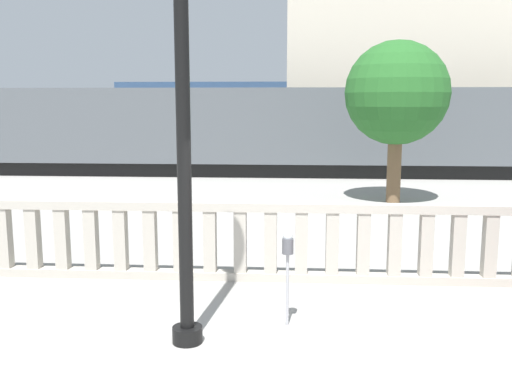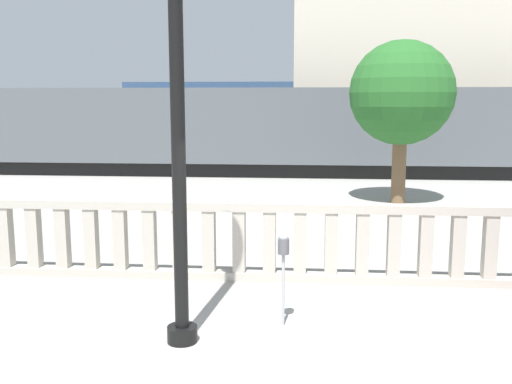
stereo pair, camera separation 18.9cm
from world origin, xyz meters
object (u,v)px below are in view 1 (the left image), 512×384
object	(u,v)px
train_far	(326,118)
tree_left	(397,94)
train_near	(278,130)
parking_meter	(288,252)
lamppost	(182,59)

from	to	relation	value
train_far	tree_left	world-z (taller)	tree_left
train_near	tree_left	xyz separation A→B (m)	(3.56, -6.24, 1.33)
parking_meter	train_far	bearing A→B (deg)	85.78
train_near	train_far	xyz separation A→B (m)	(2.38, 8.61, 0.26)
train_near	train_far	world-z (taller)	train_far
parking_meter	tree_left	bearing A→B (deg)	72.68
train_far	tree_left	xyz separation A→B (m)	(1.18, -14.85, 1.07)
lamppost	parking_meter	size ratio (longest dim) A/B	4.59
parking_meter	lamppost	bearing A→B (deg)	-152.60
tree_left	train_near	bearing A→B (deg)	119.72
parking_meter	train_near	distance (m)	15.85
train_far	parking_meter	bearing A→B (deg)	-94.22
parking_meter	tree_left	size ratio (longest dim) A/B	0.27
train_near	tree_left	distance (m)	7.31
parking_meter	train_far	distance (m)	24.52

